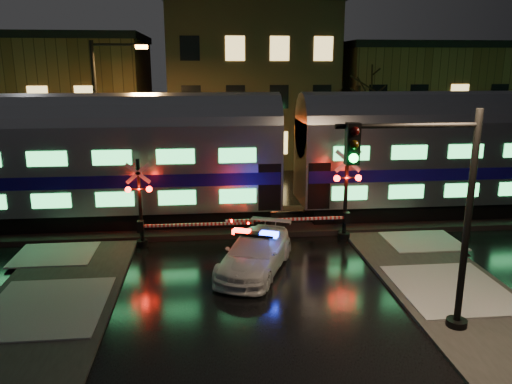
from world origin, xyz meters
TOP-DOWN VIEW (x-y plane):
  - ground at (0.00, 0.00)m, footprint 120.00×120.00m
  - ballast at (0.00, 5.00)m, footprint 90.00×4.20m
  - sidewalk_left at (-6.50, -6.00)m, footprint 4.00×20.00m
  - sidewalk_right at (6.50, -6.00)m, footprint 4.00×20.00m
  - building_left at (-13.00, 22.00)m, footprint 14.00×10.00m
  - building_mid at (2.00, 22.50)m, footprint 12.00×11.00m
  - building_right at (15.00, 22.00)m, footprint 12.00×10.00m
  - train at (2.33, 5.00)m, footprint 51.00×3.12m
  - police_car at (0.19, -0.58)m, footprint 3.61×5.15m
  - crossing_signal_right at (3.99, 2.31)m, footprint 5.79×0.66m
  - crossing_signal_left at (-3.86, 2.30)m, footprint 5.23×0.63m
  - traffic_light at (4.51, -5.37)m, footprint 4.06×0.72m
  - streetlight at (-6.76, 9.00)m, footprint 2.85×0.30m

SIDE VIEW (x-z plane):
  - ground at x=0.00m, z-range 0.00..0.00m
  - sidewalk_left at x=-6.50m, z-range 0.00..0.12m
  - sidewalk_right at x=6.50m, z-range 0.00..0.12m
  - ballast at x=0.00m, z-range 0.00..0.24m
  - police_car at x=0.19m, z-range -0.07..1.47m
  - crossing_signal_left at x=-3.86m, z-range -0.33..3.38m
  - crossing_signal_right at x=3.99m, z-range -0.35..3.75m
  - traffic_light at x=4.51m, z-range 0.20..6.47m
  - train at x=2.33m, z-range 0.42..6.35m
  - building_right at x=15.00m, z-range 0.00..8.50m
  - building_left at x=-13.00m, z-range 0.00..9.00m
  - streetlight at x=-6.76m, z-range 0.65..9.18m
  - building_mid at x=2.00m, z-range 0.00..11.50m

